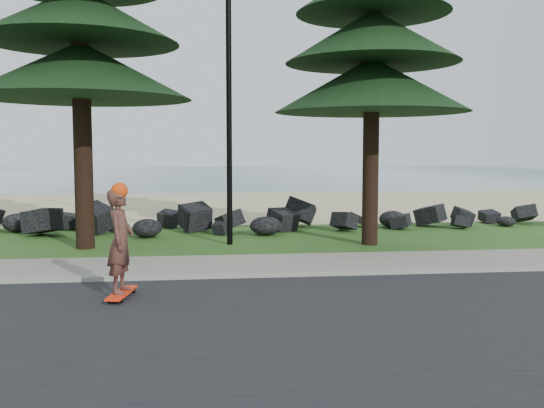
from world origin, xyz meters
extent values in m
plane|color=#224D18|center=(0.00, 0.00, 0.00)|extent=(160.00, 160.00, 0.00)
cube|color=black|center=(0.00, -4.50, 0.01)|extent=(160.00, 7.00, 0.02)
cube|color=gray|center=(0.00, -0.90, 0.05)|extent=(160.00, 0.20, 0.10)
cube|color=gray|center=(0.00, 0.20, 0.04)|extent=(160.00, 2.00, 0.08)
cube|color=tan|center=(0.00, 14.50, 0.01)|extent=(160.00, 15.00, 0.01)
cube|color=#335462|center=(0.00, 51.00, 0.00)|extent=(160.00, 58.00, 0.01)
cylinder|color=black|center=(3.50, 2.80, 6.00)|extent=(0.40, 0.40, 12.00)
cylinder|color=black|center=(0.00, 3.20, 4.00)|extent=(0.14, 0.14, 8.00)
cube|color=#F82E0E|center=(-1.97, -2.25, 0.10)|extent=(0.40, 1.01, 0.03)
imported|color=#4E2B23|center=(-1.97, -2.25, 0.94)|extent=(0.49, 0.66, 1.64)
sphere|color=red|center=(-1.97, -2.25, 1.72)|extent=(0.26, 0.26, 0.26)
camera|label=1|loc=(-0.67, -11.92, 2.35)|focal=40.00mm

